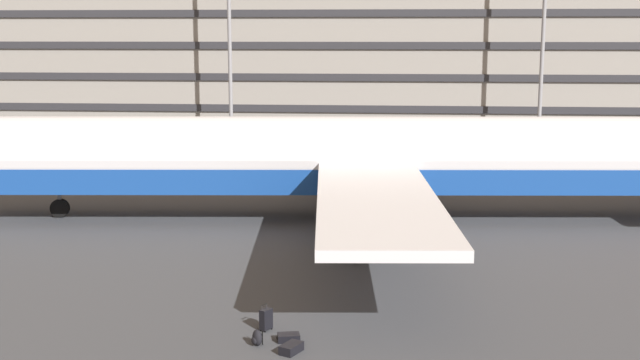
% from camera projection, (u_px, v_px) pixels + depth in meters
% --- Properties ---
extents(ground_plane, '(600.00, 600.00, 0.00)m').
position_uv_depth(ground_plane, '(379.00, 219.00, 39.72)').
color(ground_plane, '#424449').
extents(terminal_structure, '(168.69, 20.18, 12.35)m').
position_uv_depth(terminal_structure, '(386.00, 58.00, 89.25)').
color(terminal_structure, gray).
rests_on(terminal_structure, ground_plane).
extents(airliner, '(42.81, 34.73, 10.55)m').
position_uv_depth(airliner, '(353.00, 159.00, 39.48)').
color(airliner, silver).
rests_on(airliner, ground_plane).
extents(suitcase_scuffed, '(0.69, 0.82, 0.26)m').
position_uv_depth(suitcase_scuffed, '(291.00, 348.00, 23.05)').
color(suitcase_scuffed, black).
rests_on(suitcase_scuffed, ground_plane).
extents(suitcase_orange, '(0.40, 0.45, 0.81)m').
position_uv_depth(suitcase_orange, '(266.00, 319.00, 24.74)').
color(suitcase_orange, black).
rests_on(suitcase_orange, ground_plane).
extents(suitcase_laid_flat, '(0.73, 0.54, 0.22)m').
position_uv_depth(suitcase_laid_flat, '(289.00, 337.00, 23.91)').
color(suitcase_laid_flat, black).
rests_on(suitcase_laid_flat, ground_plane).
extents(backpack_black, '(0.43, 0.45, 0.53)m').
position_uv_depth(backpack_black, '(257.00, 338.00, 23.54)').
color(backpack_black, black).
rests_on(backpack_black, ground_plane).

